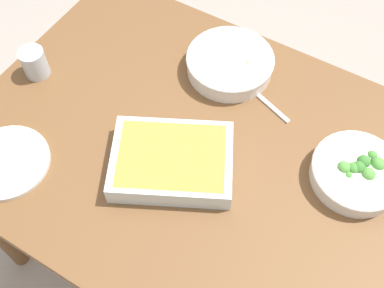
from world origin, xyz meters
TOP-DOWN VIEW (x-y plane):
  - ground_plane at (0.00, 0.00)m, footprint 6.00×6.00m
  - dining_table at (0.00, 0.00)m, footprint 1.20×0.90m
  - stew_bowl at (0.04, -0.28)m, footprint 0.25×0.25m
  - broccoli_bowl at (-0.40, -0.12)m, footprint 0.23×0.23m
  - baking_dish at (0.01, 0.09)m, footprint 0.37×0.33m
  - drink_cup at (0.51, 0.02)m, footprint 0.07×0.07m
  - side_plate at (0.38, 0.29)m, footprint 0.22×0.22m
  - spoon_by_stew at (-0.08, -0.23)m, footprint 0.17×0.08m

SIDE VIEW (x-z plane):
  - ground_plane at x=0.00m, z-range 0.00..0.00m
  - dining_table at x=0.00m, z-range 0.28..1.02m
  - spoon_by_stew at x=-0.08m, z-range 0.74..0.75m
  - side_plate at x=0.38m, z-range 0.74..0.75m
  - broccoli_bowl at x=-0.40m, z-range 0.74..0.80m
  - stew_bowl at x=0.04m, z-range 0.74..0.80m
  - baking_dish at x=0.01m, z-range 0.74..0.80m
  - drink_cup at x=0.51m, z-range 0.74..0.82m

